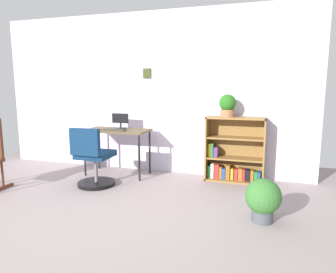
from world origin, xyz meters
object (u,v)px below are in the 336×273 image
(keyboard, at_px, (113,130))
(potted_plant_on_shelf, at_px, (228,105))
(office_chair, at_px, (93,162))
(potted_plant_floor, at_px, (263,199))
(desk, at_px, (117,134))
(monitor, at_px, (120,121))
(bookshelf_low, at_px, (234,153))

(keyboard, relative_size, potted_plant_on_shelf, 1.15)
(office_chair, distance_m, potted_plant_on_shelf, 2.04)
(potted_plant_floor, bearing_deg, potted_plant_on_shelf, 112.42)
(potted_plant_on_shelf, bearing_deg, keyboard, -169.60)
(desk, bearing_deg, keyboard, -90.74)
(office_chair, bearing_deg, keyboard, 85.01)
(potted_plant_on_shelf, relative_size, potted_plant_floor, 0.72)
(potted_plant_on_shelf, height_order, potted_plant_floor, potted_plant_on_shelf)
(monitor, xyz_separation_m, office_chair, (-0.05, -0.75, -0.48))
(desk, bearing_deg, potted_plant_floor, -26.78)
(desk, height_order, potted_plant_on_shelf, potted_plant_on_shelf)
(potted_plant_floor, bearing_deg, keyboard, 155.69)
(potted_plant_on_shelf, bearing_deg, bookshelf_low, 27.10)
(desk, distance_m, potted_plant_on_shelf, 1.73)
(monitor, height_order, potted_plant_floor, monitor)
(potted_plant_floor, bearing_deg, office_chair, 168.29)
(bookshelf_low, bearing_deg, potted_plant_on_shelf, -152.90)
(keyboard, height_order, bookshelf_low, bookshelf_low)
(monitor, distance_m, keyboard, 0.25)
(potted_plant_on_shelf, bearing_deg, potted_plant_floor, -67.58)
(bookshelf_low, height_order, potted_plant_on_shelf, potted_plant_on_shelf)
(keyboard, bearing_deg, potted_plant_floor, -24.31)
(bookshelf_low, relative_size, potted_plant_floor, 2.08)
(desk, xyz_separation_m, bookshelf_low, (1.76, 0.24, -0.25))
(keyboard, xyz_separation_m, potted_plant_on_shelf, (1.66, 0.30, 0.38))
(desk, bearing_deg, bookshelf_low, 7.86)
(keyboard, xyz_separation_m, office_chair, (-0.05, -0.53, -0.37))
(monitor, xyz_separation_m, keyboard, (-0.01, -0.23, -0.10))
(keyboard, distance_m, bookshelf_low, 1.83)
(monitor, distance_m, office_chair, 0.89)
(office_chair, xyz_separation_m, potted_plant_on_shelf, (1.70, 0.83, 0.76))
(potted_plant_floor, bearing_deg, desk, 153.22)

